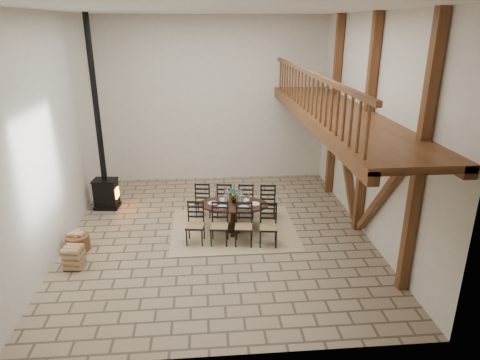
{
  "coord_description": "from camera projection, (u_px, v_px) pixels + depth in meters",
  "views": [
    {
      "loc": [
        -0.28,
        -9.17,
        4.74
      ],
      "look_at": [
        0.54,
        0.4,
        1.22
      ],
      "focal_mm": 32.0,
      "sensor_mm": 36.0,
      "label": 1
    }
  ],
  "objects": [
    {
      "name": "log_basket",
      "position": [
        78.0,
        242.0,
        9.47
      ],
      "size": [
        0.52,
        0.52,
        0.43
      ],
      "rotation": [
        0.0,
        0.0,
        0.24
      ],
      "color": "brown",
      "rests_on": "ground"
    },
    {
      "name": "ground",
      "position": [
        219.0,
        234.0,
        10.23
      ],
      "size": [
        8.0,
        8.0,
        0.0
      ],
      "primitive_type": "plane",
      "color": "gray",
      "rests_on": "ground"
    },
    {
      "name": "dining_table",
      "position": [
        234.0,
        216.0,
        10.34
      ],
      "size": [
        2.29,
        2.12,
        1.07
      ],
      "rotation": [
        0.0,
        0.0,
        -0.14
      ],
      "color": "black",
      "rests_on": "ground"
    },
    {
      "name": "rug",
      "position": [
        234.0,
        229.0,
        10.46
      ],
      "size": [
        3.0,
        2.5,
        0.02
      ],
      "primitive_type": "cube",
      "color": "tan",
      "rests_on": "ground"
    },
    {
      "name": "room_shell",
      "position": [
        271.0,
        108.0,
        9.29
      ],
      "size": [
        7.02,
        8.02,
        5.01
      ],
      "color": "beige",
      "rests_on": "ground"
    },
    {
      "name": "log_stack",
      "position": [
        74.0,
        257.0,
        8.74
      ],
      "size": [
        0.41,
        0.42,
        0.49
      ],
      "rotation": [
        0.0,
        0.0,
        -0.15
      ],
      "color": "tan",
      "rests_on": "ground"
    },
    {
      "name": "wood_stove",
      "position": [
        103.0,
        168.0,
        11.32
      ],
      "size": [
        0.68,
        0.55,
        5.0
      ],
      "rotation": [
        0.0,
        0.0,
        -0.1
      ],
      "color": "black",
      "rests_on": "ground"
    }
  ]
}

